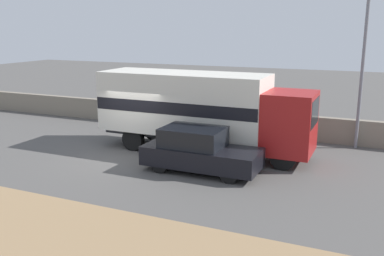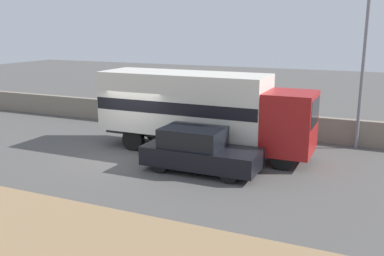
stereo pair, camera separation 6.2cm
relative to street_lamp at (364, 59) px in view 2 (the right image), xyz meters
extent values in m
plane|color=#514F4C|center=(-8.36, -5.05, -3.80)|extent=(80.00, 80.00, 0.00)
cube|color=gray|center=(-8.36, 0.47, -3.23)|extent=(60.00, 0.35, 1.14)
cylinder|color=slate|center=(0.00, 0.00, -0.67)|extent=(0.14, 0.14, 6.27)
cube|color=maroon|center=(-2.25, -3.23, -2.23)|extent=(1.80, 2.15, 2.30)
cube|color=black|center=(-1.37, -3.23, -1.77)|extent=(0.06, 1.83, 1.01)
cube|color=#2D2D33|center=(-6.63, -3.23, -3.11)|extent=(6.97, 1.27, 0.25)
cube|color=silver|center=(-6.63, -3.23, -1.76)|extent=(6.97, 2.30, 2.44)
cube|color=black|center=(-6.63, -3.23, -1.83)|extent=(6.93, 2.32, 0.49)
cylinder|color=black|center=(-2.25, -2.32, -3.33)|extent=(0.94, 0.28, 0.94)
cylinder|color=black|center=(-2.25, -4.14, -3.33)|extent=(0.94, 0.28, 0.94)
cylinder|color=black|center=(-8.55, -2.32, -3.33)|extent=(0.94, 0.28, 0.94)
cylinder|color=black|center=(-8.55, -4.14, -3.33)|extent=(0.94, 0.28, 0.94)
cylinder|color=black|center=(-7.16, -2.32, -3.33)|extent=(0.94, 0.28, 0.94)
cylinder|color=black|center=(-7.16, -4.14, -3.33)|extent=(0.94, 0.28, 0.94)
cube|color=black|center=(-4.87, -5.50, -3.24)|extent=(4.18, 1.73, 0.68)
cube|color=black|center=(-5.21, -5.50, -2.56)|extent=(2.17, 1.59, 0.68)
cylinder|color=black|center=(-3.58, -4.75, -3.50)|extent=(0.59, 0.20, 0.59)
cylinder|color=black|center=(-3.58, -6.24, -3.50)|extent=(0.59, 0.20, 0.59)
cylinder|color=black|center=(-6.17, -4.75, -3.50)|extent=(0.59, 0.20, 0.59)
cylinder|color=black|center=(-6.17, -6.24, -3.50)|extent=(0.59, 0.20, 0.59)
camera|label=1|loc=(0.70, -19.01, 1.25)|focal=40.00mm
camera|label=2|loc=(0.76, -18.98, 1.25)|focal=40.00mm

